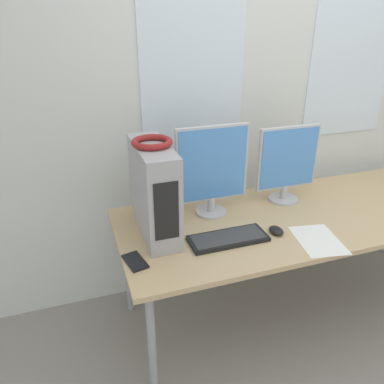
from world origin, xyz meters
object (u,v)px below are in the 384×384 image
at_px(monitor_right_near, 287,163).
at_px(mouse, 276,230).
at_px(keyboard, 228,238).
at_px(monitor_main, 212,169).
at_px(pc_tower, 154,191).
at_px(headphones, 152,142).
at_px(cell_phone, 135,261).

relative_size(monitor_right_near, mouse, 4.87).
relative_size(monitor_right_near, keyboard, 1.16).
distance_m(monitor_main, keyboard, 0.40).
bearing_deg(keyboard, pc_tower, 148.12).
relative_size(pc_tower, headphones, 2.40).
distance_m(monitor_main, monitor_right_near, 0.49).
distance_m(pc_tower, monitor_main, 0.37).
bearing_deg(headphones, cell_phone, -123.50).
bearing_deg(mouse, monitor_main, 127.72).
xyz_separation_m(pc_tower, headphones, (0.00, 0.00, 0.25)).
bearing_deg(monitor_main, headphones, -164.61).
bearing_deg(cell_phone, pc_tower, 43.79).
height_order(monitor_right_near, cell_phone, monitor_right_near).
bearing_deg(keyboard, monitor_right_near, 31.61).
bearing_deg(pc_tower, monitor_right_near, 7.57).
height_order(monitor_main, cell_phone, monitor_main).
xyz_separation_m(pc_tower, monitor_right_near, (0.84, 0.11, 0.01)).
bearing_deg(mouse, monitor_right_near, 53.79).
height_order(mouse, cell_phone, mouse).
distance_m(monitor_main, mouse, 0.48).
bearing_deg(monitor_right_near, headphones, -172.49).
distance_m(headphones, cell_phone, 0.57).
bearing_deg(cell_phone, mouse, -11.08).
bearing_deg(headphones, monitor_right_near, 7.51).
bearing_deg(headphones, monitor_main, 15.39).
bearing_deg(headphones, keyboard, -31.98).
xyz_separation_m(monitor_main, keyboard, (-0.02, -0.30, -0.26)).
bearing_deg(mouse, cell_phone, -178.46).
distance_m(pc_tower, keyboard, 0.45).
distance_m(pc_tower, monitor_right_near, 0.85).
height_order(pc_tower, monitor_main, monitor_main).
relative_size(pc_tower, keyboard, 1.18).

